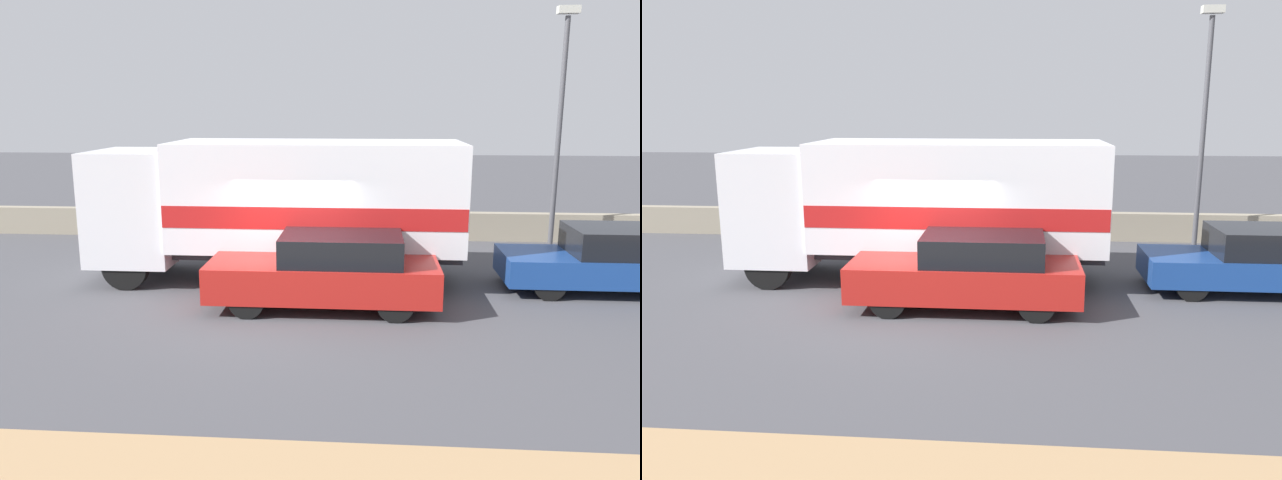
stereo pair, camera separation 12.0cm
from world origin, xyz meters
TOP-DOWN VIEW (x-y plane):
  - ground_plane at (0.00, 0.00)m, footprint 80.00×80.00m
  - stone_wall_backdrop at (0.00, 7.02)m, footprint 60.00×0.35m
  - street_lamp at (6.72, 5.89)m, footprint 0.56×0.28m
  - box_truck at (-0.42, 2.23)m, footprint 8.39×2.55m
  - car_hatchback at (0.76, 0.29)m, footprint 4.59×1.82m
  - car_sedan_second at (6.88, 1.88)m, footprint 4.49×1.79m

SIDE VIEW (x-z plane):
  - ground_plane at x=0.00m, z-range 0.00..0.00m
  - stone_wall_backdrop at x=0.00m, z-range 0.00..0.85m
  - car_sedan_second at x=6.88m, z-range 0.00..1.43m
  - car_hatchback at x=0.76m, z-range 0.00..1.54m
  - box_truck at x=-0.42m, z-range 0.24..3.46m
  - street_lamp at x=6.72m, z-range 0.54..7.11m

